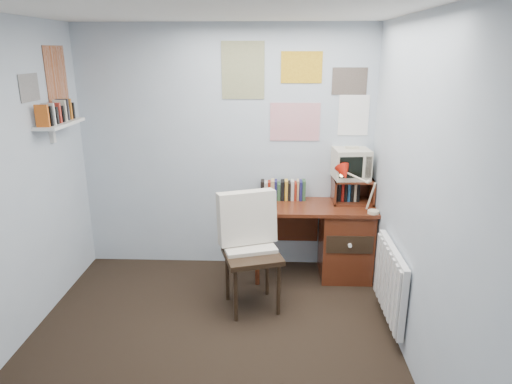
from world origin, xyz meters
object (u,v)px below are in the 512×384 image
(crt_tv, at_px, (351,162))
(wall_shelf, at_px, (60,124))
(tv_riser, at_px, (353,190))
(radiator, at_px, (390,282))
(desk_lamp, at_px, (375,194))
(desk, at_px, (340,238))
(desk_chair, at_px, (252,256))

(crt_tv, relative_size, wall_shelf, 0.55)
(tv_riser, height_order, radiator, tv_riser)
(wall_shelf, bearing_deg, crt_tv, 10.85)
(desk_lamp, height_order, wall_shelf, wall_shelf)
(desk, distance_m, desk_lamp, 0.65)
(crt_tv, bearing_deg, desk, -129.93)
(desk_lamp, height_order, crt_tv, crt_tv)
(desk_lamp, bearing_deg, desk, 151.69)
(desk_chair, distance_m, desk_lamp, 1.30)
(desk_lamp, distance_m, tv_riser, 0.37)
(radiator, bearing_deg, tv_riser, 99.28)
(desk_chair, bearing_deg, tv_riser, 21.24)
(radiator, distance_m, wall_shelf, 3.15)
(desk_lamp, bearing_deg, tv_riser, 125.42)
(desk, height_order, crt_tv, crt_tv)
(wall_shelf, bearing_deg, desk_chair, -9.39)
(crt_tv, relative_size, radiator, 0.43)
(desk_chair, distance_m, wall_shelf, 2.06)
(radiator, bearing_deg, desk_lamp, 91.61)
(wall_shelf, bearing_deg, desk_lamp, 3.22)
(desk_lamp, bearing_deg, radiator, -77.42)
(crt_tv, distance_m, radiator, 1.31)
(crt_tv, xyz_separation_m, radiator, (0.20, -1.06, -0.75))
(desk, relative_size, desk_lamp, 3.05)
(crt_tv, bearing_deg, desk_chair, -145.57)
(desk, xyz_separation_m, crt_tv, (0.09, 0.13, 0.77))
(tv_riser, bearing_deg, desk_chair, -141.80)
(desk, relative_size, wall_shelf, 1.94)
(desk_chair, distance_m, radiator, 1.19)
(desk_lamp, height_order, radiator, desk_lamp)
(desk, distance_m, tv_riser, 0.51)
(desk_lamp, distance_m, crt_tv, 0.45)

